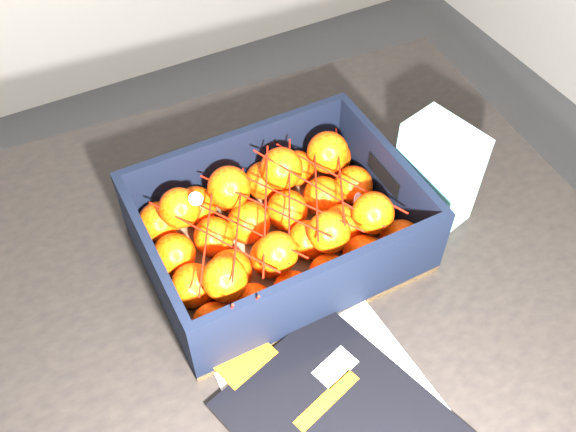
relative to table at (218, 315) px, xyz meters
name	(u,v)px	position (x,y,z in m)	size (l,w,h in m)	color
room_shell	(116,162)	(-0.11, -0.24, 0.60)	(3.54, 3.54, 2.50)	beige
table	(218,315)	(0.00, 0.00, 0.00)	(1.26, 0.89, 0.75)	black
magazine_stack	(348,429)	(0.06, -0.28, 0.11)	(0.28, 0.34, 0.02)	silver
produce_crate	(278,233)	(0.11, 0.00, 0.14)	(0.38, 0.29, 0.13)	olive
clementine_heap	(278,225)	(0.11, 0.01, 0.15)	(0.36, 0.26, 0.11)	#FF4005
mesh_net	(275,211)	(0.10, -0.01, 0.20)	(0.31, 0.25, 0.09)	#BE1107
retail_carton	(437,173)	(0.36, -0.04, 0.18)	(0.07, 0.11, 0.16)	white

